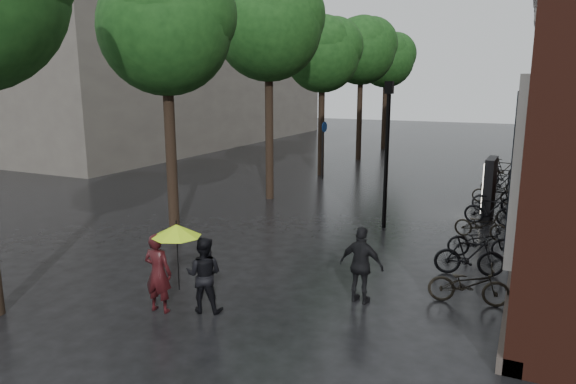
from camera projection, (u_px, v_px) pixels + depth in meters
The scene contains 10 objects.
bg_building at pixel (153, 53), 40.46m from camera, with size 16.00×30.00×14.00m, color #47423D.
street_trees at pixel (297, 43), 22.37m from camera, with size 4.33×34.03×8.91m.
person_burgundy at pixel (158, 273), 10.50m from camera, with size 0.61×0.40×1.67m, color black.
person_black at pixel (204, 275), 10.51m from camera, with size 0.77×0.60×1.59m, color black.
lime_umbrella at pixel (176, 231), 10.23m from camera, with size 0.99×0.99×1.47m.
pedestrian_walking at pixel (361, 265), 10.92m from camera, with size 0.98×0.41×1.68m, color black.
parked_bicycles at pixel (491, 207), 17.67m from camera, with size 1.92×16.65×1.02m.
ad_lightbox at pixel (489, 188), 17.79m from camera, with size 0.32×1.41×2.13m.
lamp_post at pixel (387, 141), 16.20m from camera, with size 0.24×0.24×4.70m.
cycle_sign at pixel (323, 141), 25.29m from camera, with size 0.15×0.51×2.79m.
Camera 1 is at (5.58, -5.26, 4.64)m, focal length 32.00 mm.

